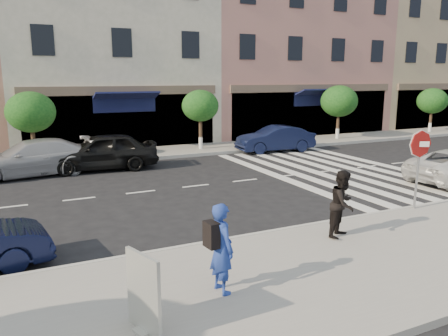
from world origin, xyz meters
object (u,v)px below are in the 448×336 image
Objects in this scene: car_far_left at (31,158)px; car_far_mid at (102,152)px; walker at (343,204)px; poster_board at (144,294)px; stop_sign at (420,151)px; photographer at (222,248)px; car_far_right at (275,139)px.

car_far_mid is at bearing 82.47° from car_far_left.
poster_board is at bearing 171.71° from walker.
stop_sign reaches higher than car_far_mid.
photographer is 1.67m from poster_board.
poster_board is at bearing -32.86° from car_far_right.
car_far_right is at bearing 100.10° from car_far_mid.
car_far_left is at bearing 158.08° from stop_sign.
car_far_left is at bearing -86.92° from car_far_mid.
stop_sign is 0.47× the size of car_far_left.
car_far_left is (-1.05, 12.72, -0.04)m from poster_board.
stop_sign is at bearing -0.89° from poster_board.
car_far_mid is (1.65, 12.64, 0.04)m from poster_board.
car_far_right is at bearing 33.32° from poster_board.
walker reaches higher than car_far_left.
walker is (3.69, 1.24, -0.01)m from photographer.
walker is at bearing 24.23° from car_far_left.
car_far_right is (11.69, 0.75, -0.03)m from car_far_left.
stop_sign reaches higher than poster_board.
photographer reaches higher than car_far_left.
photographer reaches higher than walker.
stop_sign reaches higher than car_far_left.
car_far_right is (9.10, 12.84, -0.28)m from photographer.
stop_sign is 12.16m from car_far_mid.
stop_sign is at bearing -13.99° from walker.
car_far_mid reaches higher than poster_board.
walker reaches higher than car_far_right.
photographer is 3.89m from walker.
car_far_left is (-2.59, 12.09, -0.24)m from photographer.
car_far_left is at bearing 92.07° from walker.
car_far_right is (8.99, 0.83, -0.11)m from car_far_mid.
photographer is (-7.04, -2.07, -0.86)m from stop_sign.
photographer reaches higher than poster_board.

